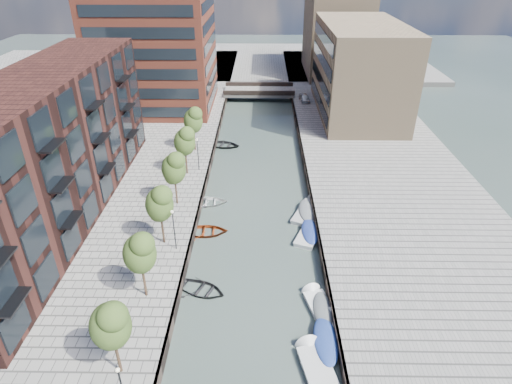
{
  "coord_description": "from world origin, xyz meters",
  "views": [
    {
      "loc": [
        0.54,
        -7.19,
        24.92
      ],
      "look_at": [
        0.0,
        30.15,
        3.5
      ],
      "focal_mm": 30.0,
      "sensor_mm": 36.0,
      "label": 1
    }
  ],
  "objects_px": {
    "sloop_1": "(202,291)",
    "sloop_3": "(208,204)",
    "tree_4": "(174,167)",
    "motorboat_3": "(311,231)",
    "tree_5": "(184,140)",
    "sloop_2": "(206,233)",
    "motorboat_4": "(308,210)",
    "tree_2": "(139,251)",
    "motorboat_0": "(328,338)",
    "motorboat_2": "(317,370)",
    "bridge": "(259,91)",
    "car": "(304,98)",
    "tree_1": "(110,323)",
    "tree_6": "(193,120)",
    "sloop_4": "(223,146)",
    "tree_3": "(159,203)",
    "motorboat_1": "(321,308)"
  },
  "relations": [
    {
      "from": "tree_1",
      "to": "motorboat_0",
      "type": "xyz_separation_m",
      "value": [
        13.94,
        3.59,
        -5.08
      ]
    },
    {
      "from": "tree_6",
      "to": "motorboat_2",
      "type": "bearing_deg",
      "value": -69.27
    },
    {
      "from": "tree_3",
      "to": "motorboat_2",
      "type": "height_order",
      "value": "tree_3"
    },
    {
      "from": "bridge",
      "to": "sloop_1",
      "type": "bearing_deg",
      "value": -94.73
    },
    {
      "from": "tree_3",
      "to": "motorboat_3",
      "type": "distance_m",
      "value": 15.31
    },
    {
      "from": "tree_5",
      "to": "motorboat_3",
      "type": "relative_size",
      "value": 1.05
    },
    {
      "from": "sloop_2",
      "to": "sloop_4",
      "type": "relative_size",
      "value": 0.91
    },
    {
      "from": "tree_1",
      "to": "motorboat_2",
      "type": "relative_size",
      "value": 1.02
    },
    {
      "from": "sloop_1",
      "to": "sloop_2",
      "type": "height_order",
      "value": "sloop_2"
    },
    {
      "from": "tree_2",
      "to": "sloop_1",
      "type": "bearing_deg",
      "value": 19.96
    },
    {
      "from": "tree_4",
      "to": "motorboat_3",
      "type": "xyz_separation_m",
      "value": [
        14.09,
        -3.85,
        -5.09
      ]
    },
    {
      "from": "tree_2",
      "to": "motorboat_2",
      "type": "bearing_deg",
      "value": -25.19
    },
    {
      "from": "tree_4",
      "to": "sloop_2",
      "type": "relative_size",
      "value": 1.35
    },
    {
      "from": "sloop_2",
      "to": "motorboat_0",
      "type": "relative_size",
      "value": 0.76
    },
    {
      "from": "sloop_1",
      "to": "sloop_3",
      "type": "xyz_separation_m",
      "value": [
        -1.04,
        13.98,
        0.0
      ]
    },
    {
      "from": "bridge",
      "to": "tree_3",
      "type": "relative_size",
      "value": 2.18
    },
    {
      "from": "tree_1",
      "to": "motorboat_0",
      "type": "bearing_deg",
      "value": 14.44
    },
    {
      "from": "car",
      "to": "motorboat_3",
      "type": "bearing_deg",
      "value": -101.62
    },
    {
      "from": "sloop_1",
      "to": "motorboat_3",
      "type": "relative_size",
      "value": 0.72
    },
    {
      "from": "tree_5",
      "to": "motorboat_2",
      "type": "relative_size",
      "value": 1.02
    },
    {
      "from": "motorboat_2",
      "to": "motorboat_4",
      "type": "bearing_deg",
      "value": 86.54
    },
    {
      "from": "sloop_4",
      "to": "motorboat_3",
      "type": "height_order",
      "value": "motorboat_3"
    },
    {
      "from": "motorboat_0",
      "to": "tree_5",
      "type": "bearing_deg",
      "value": 119.74
    },
    {
      "from": "sloop_4",
      "to": "motorboat_3",
      "type": "xyz_separation_m",
      "value": [
        10.57,
        -21.22,
        0.22
      ]
    },
    {
      "from": "sloop_3",
      "to": "car",
      "type": "relative_size",
      "value": 1.15
    },
    {
      "from": "motorboat_2",
      "to": "motorboat_3",
      "type": "relative_size",
      "value": 1.02
    },
    {
      "from": "sloop_1",
      "to": "bridge",
      "type": "bearing_deg",
      "value": 17.19
    },
    {
      "from": "tree_5",
      "to": "sloop_2",
      "type": "xyz_separation_m",
      "value": [
        3.55,
        -11.16,
        -5.31
      ]
    },
    {
      "from": "motorboat_0",
      "to": "motorboat_1",
      "type": "relative_size",
      "value": 1.13
    },
    {
      "from": "sloop_4",
      "to": "bridge",
      "type": "bearing_deg",
      "value": 0.46
    },
    {
      "from": "sloop_2",
      "to": "motorboat_4",
      "type": "bearing_deg",
      "value": -71.62
    },
    {
      "from": "bridge",
      "to": "sloop_3",
      "type": "xyz_separation_m",
      "value": [
        -5.38,
        -38.51,
        -1.39
      ]
    },
    {
      "from": "tree_4",
      "to": "sloop_3",
      "type": "xyz_separation_m",
      "value": [
        3.12,
        1.49,
        -5.31
      ]
    },
    {
      "from": "tree_1",
      "to": "tree_4",
      "type": "height_order",
      "value": "same"
    },
    {
      "from": "tree_4",
      "to": "car",
      "type": "xyz_separation_m",
      "value": [
        16.61,
        35.31,
        -3.66
      ]
    },
    {
      "from": "tree_2",
      "to": "sloop_1",
      "type": "distance_m",
      "value": 6.91
    },
    {
      "from": "tree_2",
      "to": "motorboat_3",
      "type": "distance_m",
      "value": 18.1
    },
    {
      "from": "tree_4",
      "to": "motorboat_3",
      "type": "distance_m",
      "value": 15.47
    },
    {
      "from": "motorboat_0",
      "to": "motorboat_2",
      "type": "bearing_deg",
      "value": -111.6
    },
    {
      "from": "motorboat_3",
      "to": "motorboat_4",
      "type": "relative_size",
      "value": 0.99
    },
    {
      "from": "tree_1",
      "to": "sloop_4",
      "type": "xyz_separation_m",
      "value": [
        3.52,
        38.37,
        -5.31
      ]
    },
    {
      "from": "bridge",
      "to": "sloop_3",
      "type": "relative_size",
      "value": 3.0
    },
    {
      "from": "tree_4",
      "to": "sloop_4",
      "type": "relative_size",
      "value": 1.23
    },
    {
      "from": "tree_3",
      "to": "motorboat_1",
      "type": "distance_m",
      "value": 16.47
    },
    {
      "from": "bridge",
      "to": "car",
      "type": "height_order",
      "value": "bridge"
    },
    {
      "from": "tree_5",
      "to": "tree_6",
      "type": "distance_m",
      "value": 7.0
    },
    {
      "from": "tree_4",
      "to": "motorboat_3",
      "type": "bearing_deg",
      "value": -15.26
    },
    {
      "from": "sloop_3",
      "to": "motorboat_4",
      "type": "bearing_deg",
      "value": -102.71
    },
    {
      "from": "sloop_3",
      "to": "motorboat_0",
      "type": "bearing_deg",
      "value": -155.02
    },
    {
      "from": "tree_6",
      "to": "tree_2",
      "type": "bearing_deg",
      "value": -90.0
    }
  ]
}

